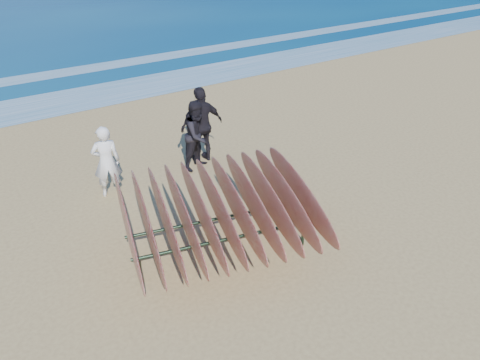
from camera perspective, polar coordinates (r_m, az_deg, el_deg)
The scene contains 7 objects.
ground at distance 8.78m, azimuth 3.03°, elevation -7.51°, with size 120.00×120.00×0.00m, color tan.
foam_near at distance 16.95m, azimuth -18.47°, elevation 9.49°, with size 160.00×160.00×0.00m, color white.
foam_far at distance 20.20m, azimuth -21.71°, elevation 11.92°, with size 160.00×160.00×0.00m, color white.
surfboard_rack at distance 8.01m, azimuth -2.54°, elevation -3.59°, with size 3.82×3.65×1.47m.
person_white at distance 10.23m, azimuth -15.97°, elevation 2.16°, with size 0.58×0.38×1.59m, color white.
person_dark_a at distance 11.07m, azimuth -5.13°, elevation 5.49°, with size 0.81×0.63×1.67m, color black.
person_dark_b at distance 11.36m, azimuth -4.67°, elevation 6.70°, with size 1.10×0.46×1.88m, color black.
Camera 1 is at (-4.45, -5.51, 5.19)m, focal length 35.00 mm.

